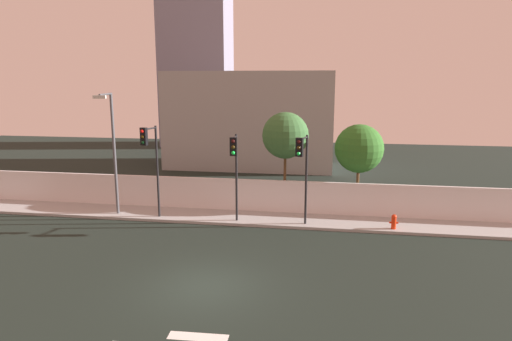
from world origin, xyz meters
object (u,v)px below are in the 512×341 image
traffic_light_center (235,160)px  fire_hydrant (394,221)px  traffic_light_left (303,162)px  traffic_light_right (150,153)px  roadside_tree_midleft (359,149)px  street_lamp_curbside (112,143)px  roadside_tree_leftmost (285,136)px

traffic_light_center → fire_hydrant: bearing=4.5°
traffic_light_left → fire_hydrant: size_ratio=6.19×
traffic_light_right → roadside_tree_midleft: traffic_light_right is taller
traffic_light_left → traffic_light_right: size_ratio=0.93×
traffic_light_left → street_lamp_curbside: street_lamp_curbside is taller
traffic_light_left → roadside_tree_leftmost: (-1.25, 3.99, 0.78)m
roadside_tree_leftmost → street_lamp_curbside: bearing=-158.9°
traffic_light_left → street_lamp_curbside: size_ratio=0.69×
street_lamp_curbside → roadside_tree_midleft: street_lamp_curbside is taller
street_lamp_curbside → fire_hydrant: street_lamp_curbside is taller
traffic_light_center → roadside_tree_leftmost: 4.67m
traffic_light_left → traffic_light_center: bearing=-178.5°
traffic_light_center → street_lamp_curbside: bearing=174.8°
street_lamp_curbside → fire_hydrant: bearing=-0.0°
fire_hydrant → street_lamp_curbside: bearing=180.0°
traffic_light_right → roadside_tree_midleft: 11.51m
roadside_tree_midleft → traffic_light_center: bearing=-147.1°
roadside_tree_leftmost → roadside_tree_midleft: size_ratio=1.13×
street_lamp_curbside → roadside_tree_midleft: (13.14, 3.45, -0.48)m
traffic_light_center → fire_hydrant: (7.94, 0.62, -2.97)m
street_lamp_curbside → roadside_tree_midleft: bearing=14.7°
traffic_light_center → fire_hydrant: 8.50m
traffic_light_right → roadside_tree_midleft: (10.83, 3.89, -0.10)m
fire_hydrant → roadside_tree_leftmost: (-5.81, 3.46, 3.75)m
traffic_light_left → roadside_tree_leftmost: roadside_tree_leftmost is taller
traffic_light_left → roadside_tree_leftmost: 4.25m
traffic_light_left → roadside_tree_midleft: (2.94, 3.99, 0.12)m
fire_hydrant → roadside_tree_leftmost: bearing=149.2°
fire_hydrant → roadside_tree_leftmost: size_ratio=0.13×
traffic_light_center → traffic_light_right: size_ratio=0.93×
roadside_tree_midleft → traffic_light_right: bearing=-160.3°
traffic_light_left → fire_hydrant: 5.47m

